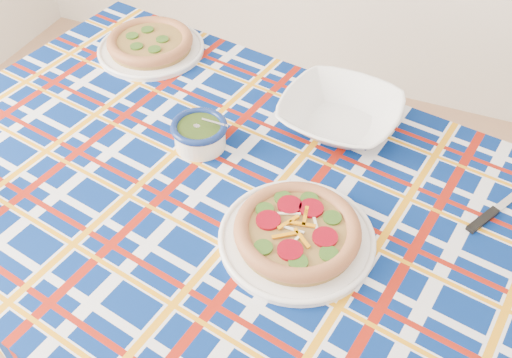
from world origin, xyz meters
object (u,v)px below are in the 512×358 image
at_px(main_focaccia_plate, 297,231).
at_px(pesto_bowl, 200,132).
at_px(dining_table, 233,220).
at_px(serving_bowl, 340,114).

relative_size(main_focaccia_plate, pesto_bowl, 2.45).
bearing_deg(main_focaccia_plate, dining_table, 159.78).
xyz_separation_m(dining_table, serving_bowl, (0.15, 0.32, 0.11)).
relative_size(dining_table, serving_bowl, 6.10).
xyz_separation_m(dining_table, pesto_bowl, (-0.14, 0.13, 0.12)).
height_order(dining_table, serving_bowl, serving_bowl).
distance_m(dining_table, main_focaccia_plate, 0.21).
height_order(main_focaccia_plate, pesto_bowl, pesto_bowl).
bearing_deg(main_focaccia_plate, serving_bowl, 93.73).
bearing_deg(dining_table, main_focaccia_plate, -9.41).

